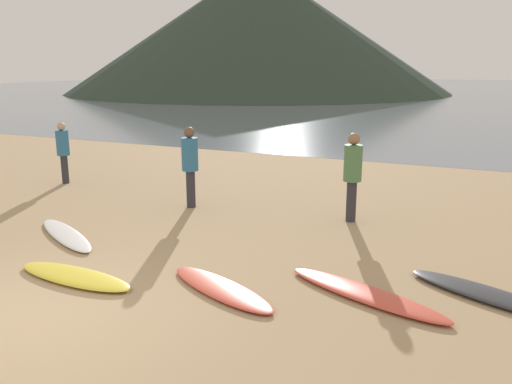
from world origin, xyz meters
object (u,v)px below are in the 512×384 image
surfboard_4 (365,294)px  surfboard_5 (489,295)px  surfboard_1 (66,235)px  person_3 (353,170)px  surfboard_3 (221,288)px  person_2 (190,160)px  surfboard_2 (74,276)px  person_0 (63,148)px

surfboard_4 → surfboard_5: size_ratio=1.09×
surfboard_1 → person_3: bearing=64.1°
surfboard_3 → person_3: 4.22m
surfboard_4 → person_2: person_2 is taller
surfboard_5 → person_3: 3.90m
surfboard_5 → surfboard_4: bearing=-133.8°
surfboard_1 → surfboard_2: size_ratio=1.12×
surfboard_1 → surfboard_5: 7.07m
person_0 → surfboard_2: bearing=179.0°
person_3 → person_0: bearing=173.3°
surfboard_2 → surfboard_4: size_ratio=0.84×
surfboard_2 → person_3: bearing=61.1°
surfboard_5 → person_0: size_ratio=1.41×
surfboard_2 → surfboard_4: bearing=20.1°
surfboard_4 → person_3: size_ratio=1.40×
person_3 → surfboard_4: bearing=-76.9°
surfboard_1 → surfboard_5: size_ratio=1.03×
surfboard_3 → surfboard_1: bearing=-170.1°
surfboard_2 → person_3: 5.49m
surfboard_3 → person_2: 4.62m
surfboard_2 → surfboard_4: 4.17m
surfboard_2 → person_3: size_ratio=1.17×
surfboard_3 → surfboard_5: surfboard_5 is taller
surfboard_2 → person_2: (-0.55, 4.14, 0.99)m
surfboard_4 → surfboard_5: surfboard_5 is taller
person_0 → surfboard_5: bearing=-152.1°
surfboard_4 → surfboard_5: bearing=43.6°
surfboard_1 → person_0: 4.79m
person_2 → surfboard_3: bearing=63.8°
surfboard_3 → surfboard_4: surfboard_4 is taller
surfboard_3 → surfboard_5: 3.61m
surfboard_3 → surfboard_4: size_ratio=0.82×
surfboard_1 → person_3: 5.53m
surfboard_3 → person_0: bearing=172.0°
person_3 → surfboard_5: bearing=-51.1°
surfboard_1 → surfboard_2: 2.10m
surfboard_2 → person_3: person_3 is taller
surfboard_5 → surfboard_1: bearing=-153.8°
surfboard_5 → person_3: person_3 is taller
surfboard_2 → surfboard_3: bearing=17.4°
surfboard_2 → surfboard_1: bearing=140.9°
surfboard_2 → surfboard_3: size_ratio=1.02×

